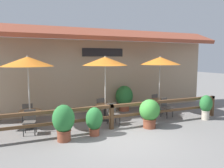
# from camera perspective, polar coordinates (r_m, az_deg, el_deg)

# --- Properties ---
(ground_plane) EXTENTS (60.00, 60.00, 0.00)m
(ground_plane) POSITION_cam_1_polar(r_m,az_deg,el_deg) (7.65, 2.97, -13.97)
(ground_plane) COLOR slate
(building_facade) EXTENTS (14.28, 1.49, 4.23)m
(building_facade) POSITION_cam_1_polar(r_m,az_deg,el_deg) (11.02, -6.22, 3.89)
(building_facade) COLOR tan
(building_facade) RESTS_ON ground
(patio_railing) EXTENTS (10.40, 0.14, 0.95)m
(patio_railing) POSITION_cam_1_polar(r_m,az_deg,el_deg) (8.36, -0.13, -7.17)
(patio_railing) COLOR brown
(patio_railing) RESTS_ON ground
(patio_umbrella_near) EXTENTS (1.93, 1.93, 2.81)m
(patio_umbrella_near) POSITION_cam_1_polar(r_m,az_deg,el_deg) (8.81, -21.19, 5.47)
(patio_umbrella_near) COLOR #B7B2A8
(patio_umbrella_near) RESTS_ON ground
(dining_table_near) EXTENTS (0.83, 0.83, 0.71)m
(dining_table_near) POSITION_cam_1_polar(r_m,az_deg,el_deg) (9.07, -20.64, -7.39)
(dining_table_near) COLOR olive
(dining_table_near) RESTS_ON ground
(chair_near_streetside) EXTENTS (0.49, 0.49, 0.87)m
(chair_near_streetside) POSITION_cam_1_polar(r_m,az_deg,el_deg) (8.45, -20.69, -8.89)
(chair_near_streetside) COLOR #514C47
(chair_near_streetside) RESTS_ON ground
(chair_near_wallside) EXTENTS (0.43, 0.43, 0.87)m
(chair_near_wallside) POSITION_cam_1_polar(r_m,az_deg,el_deg) (9.72, -21.20, -6.89)
(chair_near_wallside) COLOR #514C47
(chair_near_wallside) RESTS_ON ground
(patio_umbrella_middle) EXTENTS (1.93, 1.93, 2.81)m
(patio_umbrella_middle) POSITION_cam_1_polar(r_m,az_deg,el_deg) (9.35, -1.82, 5.96)
(patio_umbrella_middle) COLOR #B7B2A8
(patio_umbrella_middle) RESTS_ON ground
(dining_table_middle) EXTENTS (0.83, 0.83, 0.71)m
(dining_table_middle) POSITION_cam_1_polar(r_m,az_deg,el_deg) (9.59, -1.77, -6.19)
(dining_table_middle) COLOR olive
(dining_table_middle) RESTS_ON ground
(chair_middle_streetside) EXTENTS (0.45, 0.45, 0.87)m
(chair_middle_streetside) POSITION_cam_1_polar(r_m,az_deg,el_deg) (8.99, 0.20, -7.51)
(chair_middle_streetside) COLOR #514C47
(chair_middle_streetside) RESTS_ON ground
(chair_middle_wallside) EXTENTS (0.49, 0.49, 0.87)m
(chair_middle_wallside) POSITION_cam_1_polar(r_m,az_deg,el_deg) (10.25, -3.35, -5.74)
(chair_middle_wallside) COLOR #514C47
(chair_middle_wallside) RESTS_ON ground
(patio_umbrella_far) EXTENTS (1.93, 1.93, 2.81)m
(patio_umbrella_far) POSITION_cam_1_polar(r_m,az_deg,el_deg) (10.77, 12.44, 5.91)
(patio_umbrella_far) COLOR #B7B2A8
(patio_umbrella_far) RESTS_ON ground
(dining_table_far) EXTENTS (0.83, 0.83, 0.71)m
(dining_table_far) POSITION_cam_1_polar(r_m,az_deg,el_deg) (10.98, 12.17, -4.69)
(dining_table_far) COLOR olive
(dining_table_far) RESTS_ON ground
(chair_far_streetside) EXTENTS (0.50, 0.50, 0.87)m
(chair_far_streetside) POSITION_cam_1_polar(r_m,az_deg,el_deg) (10.45, 13.87, -5.68)
(chair_far_streetside) COLOR #514C47
(chair_far_streetside) RESTS_ON ground
(chair_far_wallside) EXTENTS (0.50, 0.50, 0.87)m
(chair_far_wallside) POSITION_cam_1_polar(r_m,az_deg,el_deg) (11.54, 10.60, -4.44)
(chair_far_wallside) COLOR #514C47
(chair_far_wallside) RESTS_ON ground
(potted_plant_broad_leaf) EXTENTS (0.73, 0.65, 1.21)m
(potted_plant_broad_leaf) POSITION_cam_1_polar(r_m,az_deg,el_deg) (7.38, -12.53, -9.44)
(potted_plant_broad_leaf) COLOR brown
(potted_plant_broad_leaf) RESTS_ON ground
(potted_plant_entrance_palm) EXTENTS (0.57, 0.51, 1.10)m
(potted_plant_entrance_palm) POSITION_cam_1_polar(r_m,az_deg,el_deg) (10.50, 23.33, -5.18)
(potted_plant_entrance_palm) COLOR #B7AD99
(potted_plant_entrance_palm) RESTS_ON ground
(potted_plant_corner_fern) EXTENTS (0.82, 0.74, 1.13)m
(potted_plant_corner_fern) POSITION_cam_1_polar(r_m,az_deg,el_deg) (8.66, 9.80, -7.22)
(potted_plant_corner_fern) COLOR brown
(potted_plant_corner_fern) RESTS_ON ground
(potted_plant_small_flowering) EXTENTS (0.60, 0.54, 1.01)m
(potted_plant_small_flowering) POSITION_cam_1_polar(r_m,az_deg,el_deg) (7.77, -4.65, -9.43)
(potted_plant_small_flowering) COLOR #9E4C33
(potted_plant_small_flowering) RESTS_ON ground
(potted_plant_tall_tropical) EXTENTS (0.91, 0.82, 1.30)m
(potted_plant_tall_tropical) POSITION_cam_1_polar(r_m,az_deg,el_deg) (11.29, 3.22, -3.44)
(potted_plant_tall_tropical) COLOR #9E4C33
(potted_plant_tall_tropical) RESTS_ON ground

